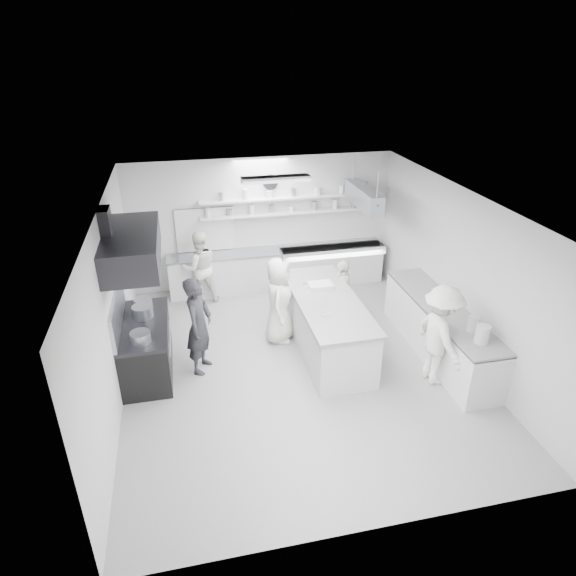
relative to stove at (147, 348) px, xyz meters
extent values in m
cube|color=#9C9C9C|center=(2.60, -0.40, -0.46)|extent=(6.00, 7.00, 0.02)
cube|color=white|center=(2.60, -0.40, 2.56)|extent=(6.00, 7.00, 0.02)
cube|color=silver|center=(2.60, 3.10, 1.05)|extent=(6.00, 0.04, 3.00)
cube|color=silver|center=(2.60, -3.90, 1.05)|extent=(6.00, 0.04, 3.00)
cube|color=silver|center=(-0.40, -0.40, 1.05)|extent=(0.04, 7.00, 3.00)
cube|color=silver|center=(5.60, -0.40, 1.05)|extent=(0.04, 7.00, 3.00)
cube|color=black|center=(0.00, 0.00, 0.00)|extent=(0.80, 1.80, 0.90)
cube|color=black|center=(0.00, 0.00, 1.90)|extent=(0.85, 2.00, 0.50)
cube|color=silver|center=(2.90, 2.80, 0.01)|extent=(5.00, 0.60, 0.92)
cube|color=silver|center=(3.30, 2.97, 1.30)|extent=(4.20, 0.26, 0.04)
cube|color=silver|center=(3.30, 2.97, 1.65)|extent=(4.20, 0.26, 0.04)
cube|color=black|center=(1.30, 3.08, 1.00)|extent=(1.30, 0.04, 1.00)
cylinder|color=white|center=(2.80, 3.06, 2.00)|extent=(0.32, 0.05, 0.32)
cube|color=silver|center=(5.25, -0.60, 0.02)|extent=(0.74, 3.30, 0.94)
cube|color=#A0A5AE|center=(4.60, 2.00, 1.85)|extent=(0.30, 1.60, 0.40)
cube|color=silver|center=(2.60, -2.20, 2.49)|extent=(1.30, 0.25, 0.10)
cube|color=silver|center=(2.60, 1.40, 2.49)|extent=(1.30, 0.25, 0.10)
cube|color=silver|center=(3.25, -0.04, 0.06)|extent=(1.06, 2.79, 1.02)
cylinder|color=#A0A5AE|center=(0.00, 0.23, 0.59)|extent=(0.35, 0.35, 0.26)
imported|color=#26272B|center=(0.93, -0.17, 0.44)|extent=(0.65, 0.77, 1.78)
imported|color=white|center=(1.09, 2.44, 0.37)|extent=(0.89, 0.74, 1.64)
imported|color=white|center=(2.46, 0.51, 0.40)|extent=(0.78, 0.96, 1.71)
imported|color=white|center=(3.80, 0.74, 0.28)|extent=(0.63, 0.92, 1.45)
imported|color=white|center=(4.80, -1.35, 0.44)|extent=(0.74, 1.20, 1.79)
imported|color=#A0A5AE|center=(3.07, 0.54, 0.60)|extent=(0.27, 0.27, 0.06)
imported|color=silver|center=(3.06, -0.56, 0.61)|extent=(0.25, 0.25, 0.07)
imported|color=silver|center=(5.43, -0.04, 0.52)|extent=(0.32, 0.32, 0.06)
camera|label=1|loc=(0.84, -7.61, 4.81)|focal=30.95mm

